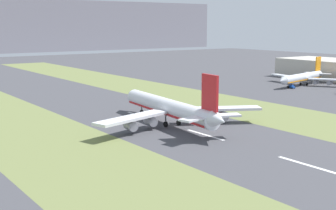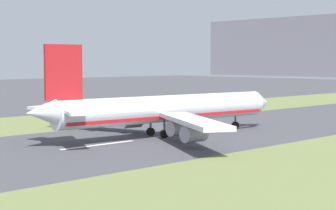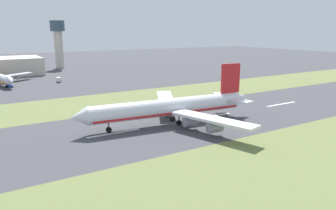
{
  "view_description": "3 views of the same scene",
  "coord_description": "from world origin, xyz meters",
  "px_view_note": "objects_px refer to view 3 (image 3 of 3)",
  "views": [
    {
      "loc": [
        -94.42,
        -130.01,
        34.83
      ],
      "look_at": [
        -0.57,
        2.74,
        7.0
      ],
      "focal_mm": 50.0,
      "sensor_mm": 36.0,
      "label": 1
    },
    {
      "loc": [
        90.98,
        -84.55,
        16.78
      ],
      "look_at": [
        -0.57,
        2.74,
        7.0
      ],
      "focal_mm": 60.0,
      "sensor_mm": 36.0,
      "label": 2
    },
    {
      "loc": [
        -94.57,
        60.78,
        32.63
      ],
      "look_at": [
        -0.57,
        2.74,
        7.0
      ],
      "focal_mm": 35.0,
      "sensor_mm": 36.0,
      "label": 3
    }
  ],
  "objects_px": {
    "control_tower": "(58,39)",
    "apron_car": "(9,86)",
    "service_truck": "(59,80)",
    "airplane_main_jet": "(173,107)"
  },
  "relations": [
    {
      "from": "airplane_main_jet",
      "to": "apron_car",
      "type": "xyz_separation_m",
      "value": [
        111.81,
        40.34,
        -5.02
      ]
    },
    {
      "from": "airplane_main_jet",
      "to": "service_truck",
      "type": "height_order",
      "value": "airplane_main_jet"
    },
    {
      "from": "airplane_main_jet",
      "to": "control_tower",
      "type": "xyz_separation_m",
      "value": [
        195.02,
        -9.11,
        18.5
      ]
    },
    {
      "from": "service_truck",
      "to": "apron_car",
      "type": "relative_size",
      "value": 1.37
    },
    {
      "from": "service_truck",
      "to": "apron_car",
      "type": "bearing_deg",
      "value": 99.58
    },
    {
      "from": "airplane_main_jet",
      "to": "apron_car",
      "type": "height_order",
      "value": "airplane_main_jet"
    },
    {
      "from": "service_truck",
      "to": "apron_car",
      "type": "xyz_separation_m",
      "value": [
        -4.92,
        29.15,
        -0.66
      ]
    },
    {
      "from": "control_tower",
      "to": "service_truck",
      "type": "distance_m",
      "value": 84.05
    },
    {
      "from": "control_tower",
      "to": "apron_car",
      "type": "xyz_separation_m",
      "value": [
        -83.22,
        49.45,
        -23.52
      ]
    },
    {
      "from": "airplane_main_jet",
      "to": "apron_car",
      "type": "relative_size",
      "value": 14.37
    }
  ]
}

